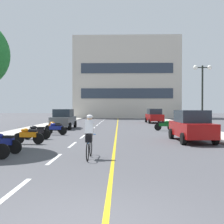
{
  "coord_description": "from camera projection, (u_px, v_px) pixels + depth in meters",
  "views": [
    {
      "loc": [
        0.49,
        -4.33,
        1.97
      ],
      "look_at": [
        -0.07,
        16.09,
        1.64
      ],
      "focal_mm": 43.77,
      "sensor_mm": 36.0,
      "label": 1
    }
  ],
  "objects": [
    {
      "name": "motorcycle_4",
      "position": [
        36.0,
        132.0,
        16.85
      ],
      "size": [
        1.7,
        0.6,
        0.92
      ],
      "color": "black",
      "rests_on": "ground"
    },
    {
      "name": "office_building",
      "position": [
        126.0,
        79.0,
        53.9
      ],
      "size": [
        19.75,
        9.57,
        15.13
      ],
      "color": "beige",
      "rests_on": "ground"
    },
    {
      "name": "lane_dash_8",
      "position": [
        102.0,
        121.0,
        38.41
      ],
      "size": [
        0.14,
        2.2,
        0.01
      ],
      "primitive_type": "cube",
      "color": "silver",
      "rests_on": "ground"
    },
    {
      "name": "lane_dash_3",
      "position": [
        83.0,
        137.0,
        18.42
      ],
      "size": [
        0.14,
        2.2,
        0.01
      ],
      "primitive_type": "cube",
      "color": "silver",
      "rests_on": "ground"
    },
    {
      "name": "centre_line_yellow",
      "position": [
        117.0,
        126.0,
        28.35
      ],
      "size": [
        0.12,
        66.0,
        0.01
      ],
      "primitive_type": "cube",
      "color": "gold",
      "rests_on": "ground"
    },
    {
      "name": "ground_plane",
      "position": [
        114.0,
        129.0,
        25.36
      ],
      "size": [
        140.0,
        140.0,
        0.0
      ],
      "primitive_type": "plane",
      "color": "#47474C"
    },
    {
      "name": "lane_dash_10",
      "position": [
        105.0,
        119.0,
        46.4
      ],
      "size": [
        0.14,
        2.2,
        0.01
      ],
      "primitive_type": "cube",
      "color": "silver",
      "rests_on": "ground"
    },
    {
      "name": "motorcycle_7",
      "position": [
        165.0,
        125.0,
        23.16
      ],
      "size": [
        1.67,
        0.7,
        0.92
      ],
      "color": "black",
      "rests_on": "ground"
    },
    {
      "name": "lane_dash_1",
      "position": [
        54.0,
        159.0,
        10.42
      ],
      "size": [
        0.14,
        2.2,
        0.01
      ],
      "primitive_type": "cube",
      "color": "silver",
      "rests_on": "ground"
    },
    {
      "name": "curb_left",
      "position": [
        46.0,
        126.0,
        28.55
      ],
      "size": [
        2.4,
        72.0,
        0.12
      ],
      "primitive_type": "cube",
      "color": "#B7B2A8",
      "rests_on": "ground"
    },
    {
      "name": "lane_dash_7",
      "position": [
        100.0,
        123.0,
        34.41
      ],
      "size": [
        0.14,
        2.2,
        0.01
      ],
      "primitive_type": "cube",
      "color": "silver",
      "rests_on": "ground"
    },
    {
      "name": "parked_car_mid",
      "position": [
        64.0,
        119.0,
        25.54
      ],
      "size": [
        1.95,
        4.21,
        1.82
      ],
      "color": "black",
      "rests_on": "ground"
    },
    {
      "name": "lane_dash_9",
      "position": [
        103.0,
        120.0,
        42.4
      ],
      "size": [
        0.14,
        2.2,
        0.01
      ],
      "primitive_type": "cube",
      "color": "silver",
      "rests_on": "ground"
    },
    {
      "name": "parked_car_far",
      "position": [
        154.0,
        116.0,
        34.8
      ],
      "size": [
        2.1,
        4.29,
        1.82
      ],
      "color": "black",
      "rests_on": "ground"
    },
    {
      "name": "lane_dash_6",
      "position": [
        97.0,
        125.0,
        30.41
      ],
      "size": [
        0.14,
        2.2,
        0.01
      ],
      "primitive_type": "cube",
      "color": "silver",
      "rests_on": "ground"
    },
    {
      "name": "motorcycle_5",
      "position": [
        56.0,
        128.0,
        19.65
      ],
      "size": [
        1.68,
        0.64,
        0.92
      ],
      "color": "black",
      "rests_on": "ground"
    },
    {
      "name": "street_lamp_mid",
      "position": [
        202.0,
        83.0,
        21.58
      ],
      "size": [
        1.46,
        0.36,
        5.2
      ],
      "color": "black",
      "rests_on": "curb_right"
    },
    {
      "name": "cyclist_rider",
      "position": [
        89.0,
        135.0,
        10.58
      ],
      "size": [
        0.42,
        1.77,
        1.71
      ],
      "color": "black",
      "rests_on": "ground"
    },
    {
      "name": "lane_dash_2",
      "position": [
        72.0,
        145.0,
        14.42
      ],
      "size": [
        0.14,
        2.2,
        0.01
      ],
      "primitive_type": "cube",
      "color": "silver",
      "rests_on": "ground"
    },
    {
      "name": "lane_dash_11",
      "position": [
        106.0,
        118.0,
        50.4
      ],
      "size": [
        0.14,
        2.2,
        0.01
      ],
      "primitive_type": "cube",
      "color": "silver",
      "rests_on": "ground"
    },
    {
      "name": "motorcycle_3",
      "position": [
        28.0,
        135.0,
        14.67
      ],
      "size": [
        1.7,
        0.6,
        0.92
      ],
      "color": "black",
      "rests_on": "ground"
    },
    {
      "name": "curb_right",
      "position": [
        184.0,
        126.0,
        28.16
      ],
      "size": [
        2.4,
        72.0,
        0.12
      ],
      "primitive_type": "cube",
      "color": "#B7B2A8",
      "rests_on": "ground"
    },
    {
      "name": "parked_car_near",
      "position": [
        191.0,
        126.0,
        15.78
      ],
      "size": [
        2.04,
        4.26,
        1.82
      ],
      "color": "black",
      "rests_on": "ground"
    },
    {
      "name": "lane_dash_4",
      "position": [
        89.0,
        131.0,
        22.41
      ],
      "size": [
        0.14,
        2.2,
        0.01
      ],
      "primitive_type": "cube",
      "color": "silver",
      "rests_on": "ground"
    },
    {
      "name": "motorcycle_2",
      "position": [
        3.0,
        142.0,
        11.71
      ],
      "size": [
        1.69,
        0.63,
        0.92
      ],
      "color": "black",
      "rests_on": "ground"
    },
    {
      "name": "lane_dash_5",
      "position": [
        94.0,
        128.0,
        26.41
      ],
      "size": [
        0.14,
        2.2,
        0.01
      ],
      "primitive_type": "cube",
      "color": "silver",
      "rests_on": "ground"
    },
    {
      "name": "lane_dash_0",
      "position": [
        14.0,
        191.0,
        6.42
      ],
      "size": [
        0.14,
        2.2,
        0.01
      ],
      "primitive_type": "cube",
      "color": "silver",
      "rests_on": "ground"
    },
    {
      "name": "motorcycle_6",
      "position": [
        54.0,
        127.0,
        21.3
      ],
      "size": [
        1.67,
        0.71,
        0.92
      ],
      "color": "black",
      "rests_on": "ground"
    }
  ]
}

